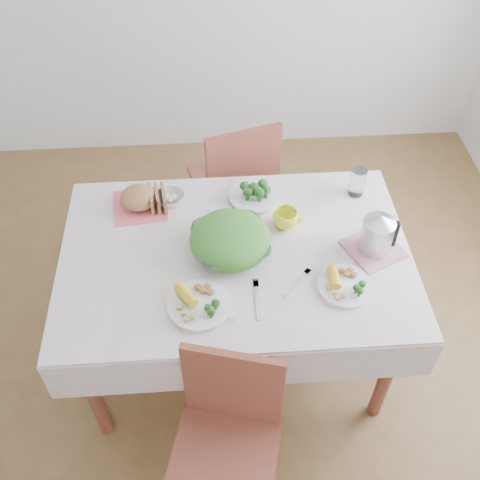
{
  "coord_description": "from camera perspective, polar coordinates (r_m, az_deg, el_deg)",
  "views": [
    {
      "loc": [
        -0.09,
        -1.6,
        2.55
      ],
      "look_at": [
        0.02,
        0.02,
        0.82
      ],
      "focal_mm": 42.0,
      "sensor_mm": 36.0,
      "label": 1
    }
  ],
  "objects": [
    {
      "name": "fruit_bowl",
      "position": [
        2.63,
        -7.13,
        4.2
      ],
      "size": [
        0.18,
        0.18,
        0.04
      ],
      "primitive_type": "imported",
      "rotation": [
        0.0,
        0.0,
        -0.36
      ],
      "color": "white",
      "rests_on": "tablecloth"
    },
    {
      "name": "yellow_mug",
      "position": [
        2.49,
        4.65,
        2.14
      ],
      "size": [
        0.13,
        0.13,
        0.09
      ],
      "primitive_type": "imported",
      "rotation": [
        0.0,
        0.0,
        -0.17
      ],
      "color": "#F7F727",
      "rests_on": "tablecloth"
    },
    {
      "name": "floor",
      "position": [
        3.01,
        -0.36,
        -11.04
      ],
      "size": [
        3.6,
        3.6,
        0.0
      ],
      "primitive_type": "plane",
      "color": "brown",
      "rests_on": "ground"
    },
    {
      "name": "glass_tumbler",
      "position": [
        2.68,
        11.82,
        5.7
      ],
      "size": [
        0.08,
        0.08,
        0.14
      ],
      "primitive_type": "cylinder",
      "rotation": [
        0.0,
        0.0,
        -0.1
      ],
      "color": "white",
      "rests_on": "tablecloth"
    },
    {
      "name": "bread_loaf",
      "position": [
        2.61,
        -10.27,
        4.33
      ],
      "size": [
        0.22,
        0.21,
        0.1
      ],
      "primitive_type": "ellipsoid",
      "rotation": [
        0.0,
        0.0,
        -0.39
      ],
      "color": "#936239",
      "rests_on": "napkin"
    },
    {
      "name": "chair_far",
      "position": [
        3.2,
        -0.82,
        6.14
      ],
      "size": [
        0.52,
        0.52,
        0.93
      ],
      "primitive_type": "cube",
      "rotation": [
        0.0,
        0.0,
        3.42
      ],
      "color": "brown",
      "rests_on": "floor"
    },
    {
      "name": "fork_right",
      "position": [
        2.3,
        5.77,
        -4.31
      ],
      "size": [
        0.14,
        0.15,
        0.0
      ],
      "primitive_type": "cube",
      "rotation": [
        0.0,
        0.0,
        -0.76
      ],
      "color": "silver",
      "rests_on": "tablecloth"
    },
    {
      "name": "electric_kettle",
      "position": [
        2.39,
        13.83,
        0.93
      ],
      "size": [
        0.16,
        0.16,
        0.19
      ],
      "primitive_type": "cylinder",
      "rotation": [
        0.0,
        0.0,
        -0.21
      ],
      "color": "#B2B5BA",
      "rests_on": "pink_tray"
    },
    {
      "name": "chair_near",
      "position": [
        2.25,
        -1.63,
        -20.92
      ],
      "size": [
        0.49,
        0.49,
        0.88
      ],
      "primitive_type": "cube",
      "rotation": [
        0.0,
        0.0,
        -0.26
      ],
      "color": "brown",
      "rests_on": "floor"
    },
    {
      "name": "dinner_plate_right",
      "position": [
        2.31,
        10.59,
        -4.61
      ],
      "size": [
        0.29,
        0.29,
        0.02
      ],
      "primitive_type": "cylinder",
      "rotation": [
        0.0,
        0.0,
        -0.34
      ],
      "color": "white",
      "rests_on": "tablecloth"
    },
    {
      "name": "broccoli_plate",
      "position": [
        2.64,
        1.41,
        4.44
      ],
      "size": [
        0.27,
        0.27,
        0.02
      ],
      "primitive_type": "cylinder",
      "rotation": [
        0.0,
        0.0,
        -0.15
      ],
      "color": "beige",
      "rests_on": "tablecloth"
    },
    {
      "name": "knife",
      "position": [
        2.18,
        -2.87,
        -8.08
      ],
      "size": [
        0.16,
        0.03,
        0.0
      ],
      "primitive_type": "cube",
      "rotation": [
        0.0,
        0.0,
        1.5
      ],
      "color": "silver",
      "rests_on": "tablecloth"
    },
    {
      "name": "dinner_plate_left",
      "position": [
        2.22,
        -4.2,
        -6.62
      ],
      "size": [
        0.3,
        0.3,
        0.02
      ],
      "primitive_type": "cylinder",
      "rotation": [
        0.0,
        0.0,
        0.21
      ],
      "color": "white",
      "rests_on": "tablecloth"
    },
    {
      "name": "napkin",
      "position": [
        2.64,
        -10.11,
        3.44
      ],
      "size": [
        0.26,
        0.26,
        0.0
      ],
      "primitive_type": "cube",
      "rotation": [
        0.0,
        0.0,
        0.11
      ],
      "color": "#EF5F68",
      "rests_on": "tablecloth"
    },
    {
      "name": "dining_table",
      "position": [
        2.7,
        -0.4,
        -6.8
      ],
      "size": [
        1.4,
        0.9,
        0.75
      ],
      "primitive_type": "cube",
      "color": "brown",
      "rests_on": "floor"
    },
    {
      "name": "fork_left",
      "position": [
        2.24,
        1.83,
        -6.13
      ],
      "size": [
        0.02,
        0.2,
        0.0
      ],
      "primitive_type": "cube",
      "rotation": [
        0.0,
        0.0,
        0.0
      ],
      "color": "silver",
      "rests_on": "tablecloth"
    },
    {
      "name": "salad_bowl",
      "position": [
        2.38,
        -0.98,
        -0.35
      ],
      "size": [
        0.38,
        0.38,
        0.08
      ],
      "primitive_type": "imported",
      "rotation": [
        0.0,
        0.0,
        0.18
      ],
      "color": "white",
      "rests_on": "tablecloth"
    },
    {
      "name": "pink_tray",
      "position": [
        2.47,
        13.38,
        -0.89
      ],
      "size": [
        0.29,
        0.29,
        0.02
      ],
      "primitive_type": "cube",
      "rotation": [
        0.0,
        0.0,
        0.43
      ],
      "color": "#D2808B",
      "rests_on": "tablecloth"
    },
    {
      "name": "tablecloth",
      "position": [
        2.4,
        -0.44,
        -1.41
      ],
      "size": [
        1.5,
        1.0,
        0.01
      ],
      "primitive_type": "cube",
      "color": "beige",
      "rests_on": "dining_table"
    }
  ]
}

